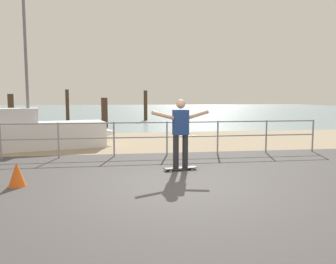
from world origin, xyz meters
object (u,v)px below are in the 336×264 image
Objects in this scene: sailboat at (44,133)px; skateboarder at (181,129)px; skateboard at (180,168)px; traffic_cone at (17,175)px.

skateboarder is (4.04, -4.14, 0.49)m from sailboat.
skateboard is 1.64× the size of traffic_cone.
sailboat reaches higher than skateboarder.
traffic_cone is (-3.49, -0.97, 0.18)m from skateboard.
sailboat is at bearing 134.32° from skateboard.
sailboat is at bearing 96.09° from traffic_cone.
skateboarder is at bearing 15.52° from traffic_cone.
sailboat is 5.14m from traffic_cone.
traffic_cone reaches higher than skateboard.
traffic_cone is (0.54, -5.11, -0.27)m from sailboat.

